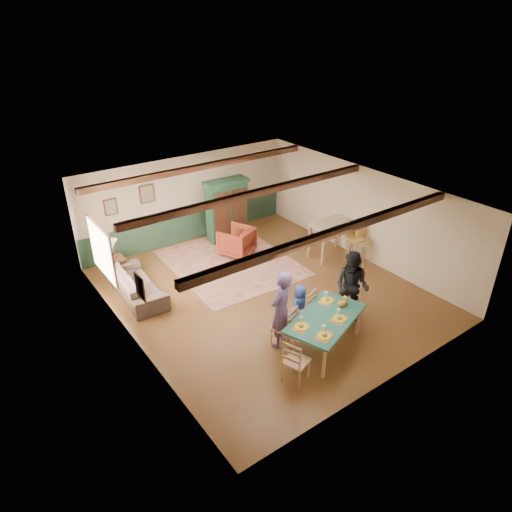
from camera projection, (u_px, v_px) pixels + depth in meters
floor at (264, 292)px, 11.85m from camera, size 8.00×8.00×0.00m
wall_back at (188, 199)px, 14.08m from camera, size 7.00×0.02×2.70m
wall_left at (129, 291)px, 9.41m from camera, size 0.02×8.00×2.70m
wall_right at (363, 214)px, 13.02m from camera, size 0.02×8.00×2.70m
ceiling at (265, 194)px, 10.58m from camera, size 7.00×8.00×0.02m
wainscot_back at (190, 226)px, 14.49m from camera, size 6.95×0.03×0.90m
ceiling_beam_front at (335, 232)px, 8.98m from camera, size 6.95×0.16×0.16m
ceiling_beam_mid at (255, 193)px, 10.91m from camera, size 6.95×0.16×0.16m
ceiling_beam_back at (201, 167)px, 12.77m from camera, size 6.95×0.16×0.16m
window_left at (101, 251)px, 10.55m from camera, size 0.06×1.60×1.30m
picture_left_wall at (140, 286)px, 8.81m from camera, size 0.04×0.42×0.52m
picture_back_a at (147, 194)px, 13.18m from camera, size 0.45×0.04×0.55m
picture_back_b at (111, 207)px, 12.68m from camera, size 0.38×0.04×0.48m
dining_table at (324, 333)px, 9.73m from camera, size 2.13×1.63×0.79m
dining_chair_far_left at (284, 326)px, 9.75m from camera, size 0.57×0.58×1.00m
dining_chair_far_right at (303, 308)px, 10.36m from camera, size 0.57×0.58×1.00m
dining_chair_end_left at (296, 360)px, 8.80m from camera, size 0.58×0.57×1.00m
dining_chair_end_right at (348, 302)px, 10.56m from camera, size 0.58×0.57×1.00m
person_man at (281, 309)px, 9.60m from camera, size 0.77×0.63×1.81m
person_woman at (352, 287)px, 10.46m from camera, size 0.90×1.01×1.73m
person_child at (300, 306)px, 10.39m from camera, size 0.60×0.49×1.05m
cat at (342, 303)px, 9.87m from camera, size 0.41×0.27×0.19m
place_setting_near_left at (325, 334)px, 8.97m from camera, size 0.50×0.44×0.11m
place_setting_near_center at (339, 317)px, 9.46m from camera, size 0.50×0.44×0.11m
place_setting_far_left at (301, 325)px, 9.23m from camera, size 0.50×0.44×0.11m
place_setting_far_right at (327, 299)px, 10.07m from camera, size 0.50×0.44×0.11m
area_rug at (230, 262)px, 13.26m from camera, size 3.40×3.98×0.01m
armoire at (227, 210)px, 14.25m from camera, size 1.40×0.60×1.95m
armchair at (237, 241)px, 13.57m from camera, size 1.20×1.21×0.84m
sofa at (137, 284)px, 11.59m from camera, size 0.98×2.28×0.66m
end_table at (116, 268)px, 12.41m from camera, size 0.49×0.49×0.59m
table_lamp at (113, 249)px, 12.14m from camera, size 0.33×0.33×0.54m
counter_table at (330, 239)px, 13.42m from camera, size 1.30×0.77×1.07m
bar_stool_left at (355, 244)px, 13.03m from camera, size 0.46×0.49×1.19m
bar_stool_right at (365, 246)px, 12.98m from camera, size 0.40×0.44×1.12m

